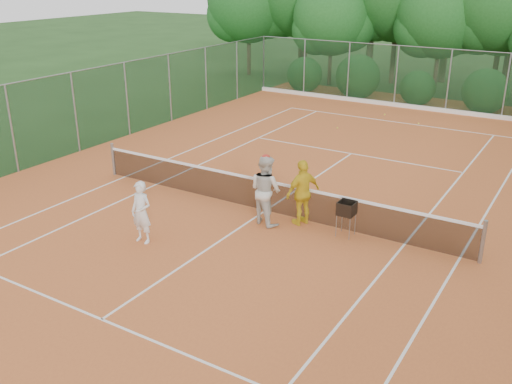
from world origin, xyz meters
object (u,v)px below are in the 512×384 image
(ball_hopper, at_px, (347,209))
(player_yellow, at_px, (303,192))
(player_white, at_px, (141,212))
(player_center_grp, at_px, (266,190))

(ball_hopper, bearing_deg, player_yellow, 170.66)
(ball_hopper, bearing_deg, player_white, -150.44)
(player_white, distance_m, ball_hopper, 5.23)
(player_white, bearing_deg, ball_hopper, 34.98)
(player_white, distance_m, player_center_grp, 3.36)
(player_white, height_order, ball_hopper, player_white)
(player_white, relative_size, player_center_grp, 0.82)
(player_yellow, bearing_deg, player_center_grp, -36.68)
(player_white, bearing_deg, player_yellow, 46.09)
(player_center_grp, bearing_deg, player_white, -128.18)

